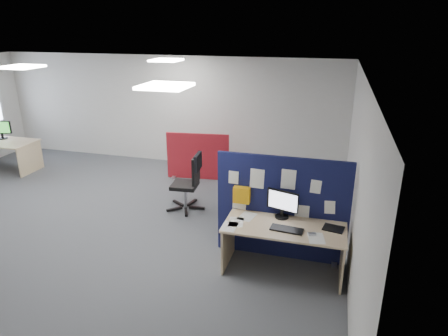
% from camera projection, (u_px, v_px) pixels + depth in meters
% --- Properties ---
extents(floor, '(9.00, 9.00, 0.00)m').
position_uv_depth(floor, '(95.00, 219.00, 7.40)').
color(floor, '#4F5257').
rests_on(floor, ground).
extents(ceiling, '(9.00, 7.00, 0.02)m').
position_uv_depth(ceiling, '(76.00, 71.00, 6.48)').
color(ceiling, white).
rests_on(ceiling, wall_back).
extents(wall_back, '(9.00, 0.02, 2.70)m').
position_uv_depth(wall_back, '(166.00, 110.00, 10.11)').
color(wall_back, silver).
rests_on(wall_back, floor).
extents(wall_right, '(0.02, 7.00, 2.70)m').
position_uv_depth(wall_right, '(356.00, 175.00, 5.80)').
color(wall_right, silver).
rests_on(wall_right, floor).
extents(ceiling_lights, '(4.10, 4.10, 0.04)m').
position_uv_depth(ceiling_lights, '(116.00, 69.00, 7.01)').
color(ceiling_lights, white).
rests_on(ceiling_lights, ceiling).
extents(navy_divider, '(1.98, 0.30, 1.63)m').
position_uv_depth(navy_divider, '(280.00, 208.00, 5.97)').
color(navy_divider, '#0F123A').
rests_on(navy_divider, floor).
extents(main_desk, '(1.71, 0.76, 0.73)m').
position_uv_depth(main_desk, '(284.00, 236.00, 5.71)').
color(main_desk, beige).
rests_on(main_desk, floor).
extents(monitor_main, '(0.47, 0.20, 0.42)m').
position_uv_depth(monitor_main, '(282.00, 203.00, 5.80)').
color(monitor_main, black).
rests_on(monitor_main, main_desk).
extents(keyboard, '(0.47, 0.22, 0.02)m').
position_uv_depth(keyboard, '(287.00, 229.00, 5.51)').
color(keyboard, black).
rests_on(keyboard, main_desk).
extents(mouse, '(0.11, 0.09, 0.03)m').
position_uv_depth(mouse, '(312.00, 234.00, 5.38)').
color(mouse, '#A4A4A9').
rests_on(mouse, main_desk).
extents(paper_tray, '(0.32, 0.27, 0.01)m').
position_uv_depth(paper_tray, '(333.00, 228.00, 5.55)').
color(paper_tray, black).
rests_on(paper_tray, main_desk).
extents(red_divider, '(1.44, 0.30, 1.08)m').
position_uv_depth(red_divider, '(198.00, 157.00, 9.17)').
color(red_divider, maroon).
rests_on(red_divider, floor).
extents(second_desk, '(1.73, 0.86, 0.73)m').
position_uv_depth(second_desk, '(2.00, 147.00, 9.79)').
color(second_desk, beige).
rests_on(second_desk, floor).
extents(monitor_second, '(0.48, 0.22, 0.44)m').
position_uv_depth(monitor_second, '(1.00, 129.00, 9.80)').
color(monitor_second, black).
rests_on(monitor_second, second_desk).
extents(office_chair, '(0.73, 0.75, 1.13)m').
position_uv_depth(office_chair, '(190.00, 179.00, 7.58)').
color(office_chair, black).
rests_on(office_chair, floor).
extents(desk_papers, '(1.44, 0.71, 0.00)m').
position_uv_depth(desk_papers, '(256.00, 225.00, 5.64)').
color(desk_papers, white).
rests_on(desk_papers, main_desk).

